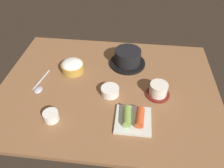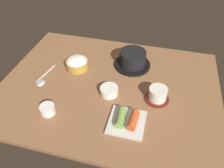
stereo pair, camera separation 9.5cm
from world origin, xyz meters
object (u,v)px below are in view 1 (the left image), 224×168
at_px(kimchi_plate, 133,118).
at_px(side_bowl_near, 51,116).
at_px(spoon, 39,87).
at_px(banchan_cup_center, 110,91).
at_px(stone_pot, 128,58).
at_px(rice_bowl, 72,66).
at_px(tea_cup_with_saucer, 158,90).

height_order(kimchi_plate, side_bowl_near, kimchi_plate).
relative_size(kimchi_plate, spoon, 0.85).
distance_m(banchan_cup_center, side_bowl_near, 0.27).
relative_size(stone_pot, rice_bowl, 1.65).
height_order(stone_pot, rice_bowl, stone_pot).
height_order(stone_pot, tea_cup_with_saucer, stone_pot).
relative_size(stone_pot, side_bowl_near, 3.02).
bearing_deg(spoon, rice_bowl, 48.60).
bearing_deg(banchan_cup_center, stone_pot, 74.67).
relative_size(side_bowl_near, spoon, 0.37).
xyz_separation_m(banchan_cup_center, kimchi_plate, (0.11, -0.14, -0.00)).
relative_size(tea_cup_with_saucer, kimchi_plate, 0.74).
bearing_deg(banchan_cup_center, spoon, 179.85).
bearing_deg(tea_cup_with_saucer, kimchi_plate, -122.75).
relative_size(stone_pot, tea_cup_with_saucer, 1.77).
distance_m(stone_pot, kimchi_plate, 0.37).
bearing_deg(kimchi_plate, banchan_cup_center, 127.93).
xyz_separation_m(stone_pot, tea_cup_with_saucer, (0.15, -0.21, -0.01)).
xyz_separation_m(banchan_cup_center, side_bowl_near, (-0.21, -0.17, 0.00)).
bearing_deg(spoon, stone_pot, 30.11).
xyz_separation_m(kimchi_plate, side_bowl_near, (-0.32, -0.03, 0.01)).
distance_m(stone_pot, banchan_cup_center, 0.24).
xyz_separation_m(tea_cup_with_saucer, kimchi_plate, (-0.10, -0.16, -0.01)).
distance_m(tea_cup_with_saucer, banchan_cup_center, 0.21).
bearing_deg(side_bowl_near, kimchi_plate, 5.08).
xyz_separation_m(stone_pot, kimchi_plate, (0.05, -0.36, -0.02)).
height_order(tea_cup_with_saucer, banchan_cup_center, tea_cup_with_saucer).
height_order(stone_pot, banchan_cup_center, stone_pot).
relative_size(stone_pot, banchan_cup_center, 2.28).
xyz_separation_m(rice_bowl, spoon, (-0.12, -0.14, -0.02)).
bearing_deg(rice_bowl, tea_cup_with_saucer, -16.50).
bearing_deg(spoon, tea_cup_with_saucer, 1.79).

